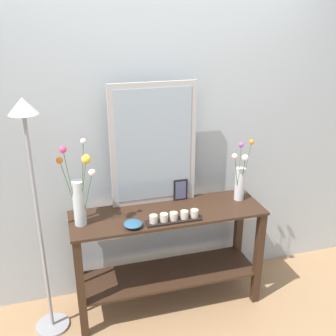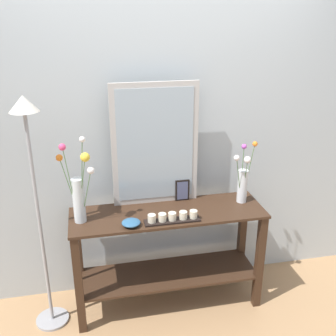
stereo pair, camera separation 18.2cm
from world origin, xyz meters
name	(u,v)px [view 2 (the right image)]	position (x,y,z in m)	size (l,w,h in m)	color
ground_plane	(168,302)	(0.00, 0.00, -0.01)	(7.00, 6.00, 0.02)	#A87F56
wall_back	(159,127)	(0.00, 0.34, 1.35)	(6.40, 0.08, 2.70)	#B2BCC1
console_table	(168,247)	(0.00, 0.00, 0.51)	(1.42, 0.44, 0.81)	#382316
mirror_leaning	(155,145)	(-0.06, 0.19, 1.26)	(0.64, 0.03, 0.91)	#B7B2AD
tall_vase_left	(79,192)	(-0.62, -0.02, 1.04)	(0.24, 0.14, 0.63)	silver
vase_right	(243,180)	(0.58, 0.05, 0.98)	(0.21, 0.12, 0.47)	silver
candle_tray	(173,218)	(0.00, -0.14, 0.83)	(0.39, 0.09, 0.07)	black
picture_frame_small	(182,190)	(0.15, 0.16, 0.89)	(0.11, 0.01, 0.17)	black
decorative_bowl	(131,223)	(-0.29, -0.15, 0.83)	(0.13, 0.13, 0.04)	#2D5B84
floor_lamp	(34,180)	(-0.89, -0.03, 1.15)	(0.24, 0.24, 1.70)	#9E9EA3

